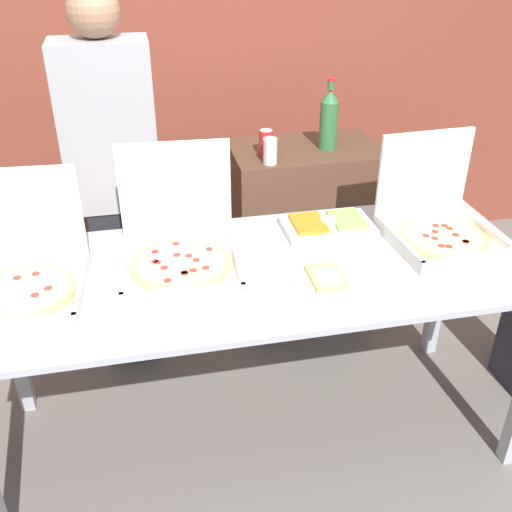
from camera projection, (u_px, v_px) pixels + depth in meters
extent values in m
plane|color=slate|center=(256.00, 431.00, 2.69)|extent=(16.00, 16.00, 0.00)
cube|color=brown|center=(194.00, 36.00, 3.42)|extent=(10.00, 0.06, 2.80)
cube|color=#A8AAB2|center=(256.00, 270.00, 2.26)|extent=(2.13, 0.84, 0.02)
cube|color=#A8AAB2|center=(11.00, 336.00, 2.61)|extent=(0.06, 0.06, 0.84)
cube|color=#A8AAB2|center=(440.00, 283.00, 2.98)|extent=(0.06, 0.06, 0.84)
cube|color=silver|center=(25.00, 297.00, 2.07)|extent=(0.43, 0.43, 0.02)
cube|color=silver|center=(11.00, 324.00, 1.89)|extent=(0.40, 0.04, 0.04)
cube|color=silver|center=(81.00, 286.00, 2.08)|extent=(0.04, 0.40, 0.04)
cube|color=silver|center=(25.00, 218.00, 2.14)|extent=(0.40, 0.04, 0.38)
cylinder|color=#DBB26B|center=(24.00, 293.00, 2.06)|extent=(0.36, 0.36, 0.02)
cylinder|color=beige|center=(23.00, 290.00, 2.05)|extent=(0.31, 0.31, 0.00)
cylinder|color=#B22D23|center=(48.00, 288.00, 2.06)|extent=(0.03, 0.03, 0.00)
cylinder|color=#B22D23|center=(36.00, 274.00, 2.14)|extent=(0.03, 0.03, 0.00)
cylinder|color=#B22D23|center=(17.00, 278.00, 2.11)|extent=(0.03, 0.03, 0.00)
cylinder|color=#B22D23|center=(35.00, 295.00, 2.02)|extent=(0.03, 0.03, 0.00)
cube|color=silver|center=(181.00, 269.00, 2.23)|extent=(0.45, 0.45, 0.02)
cube|color=silver|center=(183.00, 293.00, 2.03)|extent=(0.43, 0.04, 0.04)
cube|color=silver|center=(124.00, 266.00, 2.18)|extent=(0.04, 0.43, 0.04)
cube|color=silver|center=(236.00, 258.00, 2.24)|extent=(0.04, 0.43, 0.04)
cube|color=silver|center=(175.00, 192.00, 2.31)|extent=(0.43, 0.04, 0.41)
cylinder|color=#DBB26B|center=(181.00, 265.00, 2.22)|extent=(0.38, 0.38, 0.02)
cylinder|color=beige|center=(181.00, 262.00, 2.21)|extent=(0.32, 0.32, 0.00)
cylinder|color=#B22D23|center=(196.00, 260.00, 2.22)|extent=(0.03, 0.03, 0.00)
cylinder|color=#B22D23|center=(209.00, 249.00, 2.29)|extent=(0.03, 0.03, 0.00)
cylinder|color=#B22D23|center=(189.00, 256.00, 2.25)|extent=(0.03, 0.03, 0.00)
cylinder|color=#B22D23|center=(176.00, 244.00, 2.32)|extent=(0.03, 0.03, 0.00)
cylinder|color=#B22D23|center=(177.00, 255.00, 2.25)|extent=(0.03, 0.03, 0.00)
cylinder|color=#B22D23|center=(155.00, 252.00, 2.27)|extent=(0.03, 0.03, 0.00)
cylinder|color=#B22D23|center=(155.00, 261.00, 2.21)|extent=(0.03, 0.03, 0.00)
cylinder|color=#B22D23|center=(157.00, 262.00, 2.20)|extent=(0.03, 0.03, 0.00)
cylinder|color=#B22D23|center=(164.00, 267.00, 2.17)|extent=(0.03, 0.03, 0.00)
cylinder|color=#B22D23|center=(167.00, 280.00, 2.10)|extent=(0.03, 0.03, 0.00)
cylinder|color=#B22D23|center=(185.00, 273.00, 2.14)|extent=(0.03, 0.03, 0.00)
cylinder|color=#B22D23|center=(184.00, 272.00, 2.14)|extent=(0.03, 0.03, 0.00)
cylinder|color=#B22D23|center=(193.00, 270.00, 2.16)|extent=(0.03, 0.03, 0.00)
cylinder|color=#B22D23|center=(206.00, 268.00, 2.17)|extent=(0.03, 0.03, 0.00)
cube|color=silver|center=(442.00, 242.00, 2.40)|extent=(0.42, 0.42, 0.02)
cube|color=silver|center=(470.00, 259.00, 2.23)|extent=(0.40, 0.04, 0.04)
cube|color=silver|center=(399.00, 242.00, 2.35)|extent=(0.04, 0.40, 0.04)
cube|color=silver|center=(486.00, 230.00, 2.43)|extent=(0.04, 0.40, 0.04)
cube|color=silver|center=(423.00, 176.00, 2.48)|extent=(0.40, 0.04, 0.38)
cylinder|color=#DBB26B|center=(442.00, 238.00, 2.39)|extent=(0.35, 0.35, 0.02)
cylinder|color=beige|center=(443.00, 235.00, 2.39)|extent=(0.31, 0.31, 0.00)
cylinder|color=#B22D23|center=(456.00, 235.00, 2.39)|extent=(0.03, 0.03, 0.00)
cylinder|color=#B22D23|center=(449.00, 228.00, 2.43)|extent=(0.03, 0.03, 0.00)
cylinder|color=#B22D23|center=(444.00, 225.00, 2.46)|extent=(0.03, 0.03, 0.00)
cylinder|color=#B22D23|center=(436.00, 225.00, 2.46)|extent=(0.03, 0.03, 0.00)
cylinder|color=#B22D23|center=(435.00, 232.00, 2.41)|extent=(0.03, 0.03, 0.00)
cylinder|color=#B22D23|center=(426.00, 236.00, 2.38)|extent=(0.03, 0.03, 0.00)
cylinder|color=#B22D23|center=(435.00, 238.00, 2.36)|extent=(0.03, 0.03, 0.00)
cylinder|color=#B22D23|center=(441.00, 246.00, 2.31)|extent=(0.03, 0.03, 0.00)
cylinder|color=#B22D23|center=(449.00, 246.00, 2.31)|extent=(0.03, 0.03, 0.00)
cylinder|color=#B22D23|center=(466.00, 242.00, 2.34)|extent=(0.03, 0.03, 0.00)
cylinder|color=#B22D23|center=(466.00, 241.00, 2.34)|extent=(0.03, 0.03, 0.00)
cylinder|color=white|center=(326.00, 280.00, 2.17)|extent=(0.26, 0.26, 0.01)
cube|color=#DBB26B|center=(326.00, 277.00, 2.16)|extent=(0.12, 0.17, 0.02)
cube|color=beige|center=(328.00, 276.00, 2.15)|extent=(0.09, 0.12, 0.01)
cube|color=white|center=(328.00, 227.00, 2.51)|extent=(0.37, 0.22, 0.03)
cube|color=orange|center=(309.00, 224.00, 2.48)|extent=(0.13, 0.18, 0.02)
cube|color=#8CC65B|center=(347.00, 220.00, 2.51)|extent=(0.13, 0.18, 0.02)
cylinder|color=white|center=(328.00, 221.00, 2.49)|extent=(0.07, 0.07, 0.02)
cube|color=#4C3323|center=(302.00, 236.00, 3.23)|extent=(0.74, 0.46, 1.00)
cylinder|color=#2D6638|center=(328.00, 125.00, 2.91)|extent=(0.09, 0.09, 0.23)
cone|color=#2D6638|center=(330.00, 96.00, 2.84)|extent=(0.09, 0.09, 0.06)
cylinder|color=#2D6638|center=(331.00, 85.00, 2.81)|extent=(0.03, 0.03, 0.04)
cylinder|color=red|center=(331.00, 79.00, 2.80)|extent=(0.04, 0.04, 0.01)
cylinder|color=silver|center=(270.00, 151.00, 2.76)|extent=(0.07, 0.07, 0.12)
cylinder|color=silver|center=(270.00, 138.00, 2.73)|extent=(0.06, 0.06, 0.00)
cylinder|color=red|center=(266.00, 143.00, 2.86)|extent=(0.07, 0.07, 0.12)
cylinder|color=silver|center=(266.00, 130.00, 2.83)|extent=(0.06, 0.06, 0.00)
cube|color=black|center=(128.00, 282.00, 2.96)|extent=(0.28, 0.20, 0.86)
cube|color=#99999E|center=(108.00, 127.00, 2.56)|extent=(0.40, 0.22, 0.72)
sphere|color=#9E7556|center=(93.00, 11.00, 2.32)|extent=(0.21, 0.21, 0.21)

